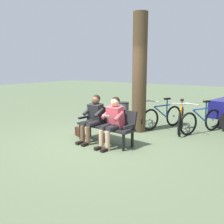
{
  "coord_description": "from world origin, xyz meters",
  "views": [
    {
      "loc": [
        -3.82,
        4.74,
        1.92
      ],
      "look_at": [
        -0.17,
        -0.41,
        0.75
      ],
      "focal_mm": 40.03,
      "sensor_mm": 36.0,
      "label": 1
    }
  ],
  "objects_px": {
    "bicycle_black": "(143,115)",
    "handbag": "(79,132)",
    "bicycle_green": "(181,119)",
    "bicycle_orange": "(162,117)",
    "person_companion": "(94,116)",
    "litter_bin": "(123,115)",
    "person_reading": "(113,120)",
    "bicycle_blue": "(201,121)",
    "bench": "(107,123)",
    "tree_trunk": "(139,74)"
  },
  "relations": [
    {
      "from": "bicycle_green",
      "to": "bicycle_orange",
      "type": "height_order",
      "value": "same"
    },
    {
      "from": "bench",
      "to": "bicycle_black",
      "type": "distance_m",
      "value": 2.07
    },
    {
      "from": "bicycle_black",
      "to": "handbag",
      "type": "bearing_deg",
      "value": -47.38
    },
    {
      "from": "person_companion",
      "to": "litter_bin",
      "type": "xyz_separation_m",
      "value": [
        0.22,
        -1.73,
        -0.27
      ]
    },
    {
      "from": "handbag",
      "to": "bicycle_blue",
      "type": "bearing_deg",
      "value": -139.26
    },
    {
      "from": "person_companion",
      "to": "bicycle_blue",
      "type": "relative_size",
      "value": 0.77
    },
    {
      "from": "bench",
      "to": "litter_bin",
      "type": "distance_m",
      "value": 1.7
    },
    {
      "from": "bench",
      "to": "bicycle_blue",
      "type": "bearing_deg",
      "value": -120.83
    },
    {
      "from": "litter_bin",
      "to": "person_reading",
      "type": "bearing_deg",
      "value": 115.56
    },
    {
      "from": "handbag",
      "to": "bicycle_black",
      "type": "height_order",
      "value": "bicycle_black"
    },
    {
      "from": "person_reading",
      "to": "handbag",
      "type": "relative_size",
      "value": 4.0
    },
    {
      "from": "bicycle_blue",
      "to": "bicycle_green",
      "type": "xyz_separation_m",
      "value": [
        0.56,
        0.11,
        0.0
      ]
    },
    {
      "from": "bench",
      "to": "bicycle_orange",
      "type": "distance_m",
      "value": 2.25
    },
    {
      "from": "bench",
      "to": "bicycle_green",
      "type": "xyz_separation_m",
      "value": [
        -1.12,
        -2.17,
        -0.15
      ]
    },
    {
      "from": "litter_bin",
      "to": "bicycle_green",
      "type": "distance_m",
      "value": 1.77
    },
    {
      "from": "bench",
      "to": "litter_bin",
      "type": "xyz_separation_m",
      "value": [
        0.55,
        -1.6,
        -0.11
      ]
    },
    {
      "from": "tree_trunk",
      "to": "litter_bin",
      "type": "relative_size",
      "value": 4.26
    },
    {
      "from": "bicycle_black",
      "to": "bench",
      "type": "bearing_deg",
      "value": -21.78
    },
    {
      "from": "person_companion",
      "to": "bicycle_green",
      "type": "xyz_separation_m",
      "value": [
        -1.45,
        -2.31,
        -0.3
      ]
    },
    {
      "from": "handbag",
      "to": "tree_trunk",
      "type": "height_order",
      "value": "tree_trunk"
    },
    {
      "from": "bicycle_blue",
      "to": "bicycle_green",
      "type": "height_order",
      "value": "same"
    },
    {
      "from": "bicycle_green",
      "to": "bicycle_black",
      "type": "xyz_separation_m",
      "value": [
        1.19,
        0.11,
        0.0
      ]
    },
    {
      "from": "bicycle_orange",
      "to": "bicycle_green",
      "type": "bearing_deg",
      "value": 109.94
    },
    {
      "from": "person_companion",
      "to": "bicycle_orange",
      "type": "distance_m",
      "value": 2.49
    },
    {
      "from": "person_companion",
      "to": "bicycle_green",
      "type": "distance_m",
      "value": 2.74
    },
    {
      "from": "bench",
      "to": "person_reading",
      "type": "relative_size",
      "value": 1.36
    },
    {
      "from": "person_companion",
      "to": "bicycle_green",
      "type": "height_order",
      "value": "person_companion"
    },
    {
      "from": "bench",
      "to": "tree_trunk",
      "type": "bearing_deg",
      "value": -88.54
    },
    {
      "from": "person_reading",
      "to": "bicycle_orange",
      "type": "distance_m",
      "value": 2.4
    },
    {
      "from": "bench",
      "to": "person_companion",
      "type": "bearing_deg",
      "value": 27.26
    },
    {
      "from": "bicycle_orange",
      "to": "bicycle_black",
      "type": "distance_m",
      "value": 0.62
    },
    {
      "from": "tree_trunk",
      "to": "bicycle_black",
      "type": "bearing_deg",
      "value": -74.41
    },
    {
      "from": "litter_bin",
      "to": "bicycle_orange",
      "type": "height_order",
      "value": "bicycle_orange"
    },
    {
      "from": "handbag",
      "to": "bicycle_blue",
      "type": "height_order",
      "value": "bicycle_blue"
    },
    {
      "from": "person_reading",
      "to": "tree_trunk",
      "type": "distance_m",
      "value": 1.94
    },
    {
      "from": "litter_bin",
      "to": "bicycle_blue",
      "type": "relative_size",
      "value": 0.51
    },
    {
      "from": "person_companion",
      "to": "bicycle_black",
      "type": "xyz_separation_m",
      "value": [
        -0.25,
        -2.2,
        -0.3
      ]
    },
    {
      "from": "bicycle_orange",
      "to": "litter_bin",
      "type": "bearing_deg",
      "value": -41.44
    },
    {
      "from": "handbag",
      "to": "bicycle_blue",
      "type": "xyz_separation_m",
      "value": [
        -2.64,
        -2.28,
        0.24
      ]
    },
    {
      "from": "handbag",
      "to": "litter_bin",
      "type": "relative_size",
      "value": 0.38
    },
    {
      "from": "person_reading",
      "to": "bicycle_blue",
      "type": "xyz_separation_m",
      "value": [
        -1.37,
        -2.48,
        -0.31
      ]
    },
    {
      "from": "bicycle_green",
      "to": "person_companion",
      "type": "bearing_deg",
      "value": -48.45
    },
    {
      "from": "handbag",
      "to": "bicycle_blue",
      "type": "distance_m",
      "value": 3.5
    },
    {
      "from": "bench",
      "to": "bicycle_green",
      "type": "distance_m",
      "value": 2.45
    },
    {
      "from": "person_reading",
      "to": "bicycle_black",
      "type": "xyz_separation_m",
      "value": [
        0.38,
        -2.26,
        -0.31
      ]
    },
    {
      "from": "tree_trunk",
      "to": "bicycle_blue",
      "type": "distance_m",
      "value": 2.23
    },
    {
      "from": "person_companion",
      "to": "litter_bin",
      "type": "distance_m",
      "value": 1.77
    },
    {
      "from": "bench",
      "to": "tree_trunk",
      "type": "height_order",
      "value": "tree_trunk"
    },
    {
      "from": "person_reading",
      "to": "bicycle_green",
      "type": "relative_size",
      "value": 0.74
    },
    {
      "from": "person_companion",
      "to": "bicycle_green",
      "type": "bearing_deg",
      "value": -116.73
    }
  ]
}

